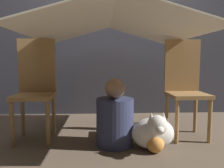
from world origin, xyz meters
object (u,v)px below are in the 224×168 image
chair_left (35,86)px  dog (154,132)px  chair_right (185,85)px  person_front (115,118)px

chair_left → dog: size_ratio=2.65×
chair_left → chair_right: 1.46m
person_front → dog: person_front is taller
chair_right → chair_left: bearing=179.9°
dog → person_front: bearing=157.8°
chair_left → dog: 1.18m
chair_right → dog: bearing=-137.5°
chair_right → person_front: chair_right is taller
chair_left → person_front: size_ratio=1.62×
chair_right → dog: (-0.40, -0.36, -0.35)m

